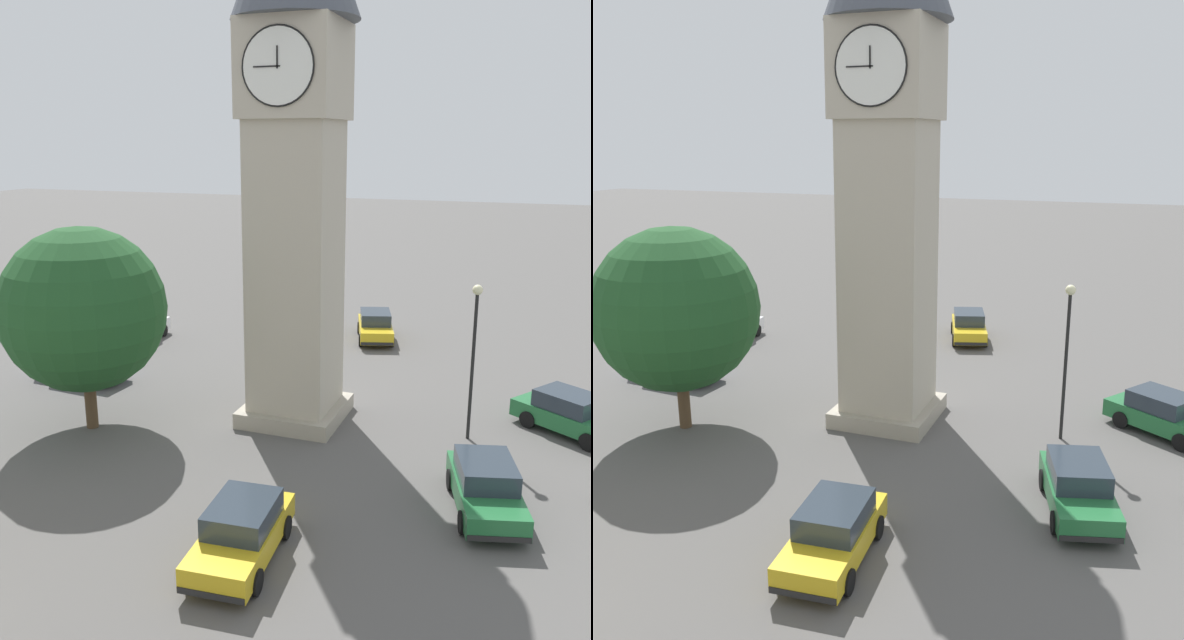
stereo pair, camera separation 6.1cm
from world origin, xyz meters
TOP-DOWN VIEW (x-y plane):
  - ground_plane at (0.00, 0.00)m, footprint 200.00×200.00m
  - clock_tower at (0.00, 0.00)m, footprint 4.42×4.42m
  - car_blue_kerb at (-9.94, -2.14)m, footprint 4.36×3.71m
  - car_silver_kerb at (-1.90, 9.14)m, footprint 2.06×4.25m
  - car_red_corner at (-7.53, 4.55)m, footprint 2.73×4.43m
  - car_white_side at (10.59, -0.87)m, footprint 4.25×2.05m
  - car_black_far at (11.42, -6.86)m, footprint 2.08×4.26m
  - car_green_alley at (-0.31, -11.60)m, footprint 2.81×4.44m
  - tree at (6.87, 3.45)m, footprint 5.99×5.99m
  - lamp_post at (-6.50, -0.37)m, footprint 0.36×0.36m

SIDE VIEW (x-z plane):
  - ground_plane at x=0.00m, z-range 0.00..0.00m
  - car_blue_kerb at x=-9.94m, z-range 0.00..1.53m
  - car_silver_kerb at x=-1.90m, z-range 0.00..1.53m
  - car_red_corner at x=-7.53m, z-range 0.00..1.53m
  - car_white_side at x=10.59m, z-range 0.00..1.53m
  - car_black_far at x=11.42m, z-range 0.00..1.53m
  - car_green_alley at x=-0.31m, z-range 0.00..1.53m
  - lamp_post at x=-6.50m, z-range 0.89..6.57m
  - tree at x=6.87m, z-range 0.77..8.33m
  - clock_tower at x=0.00m, z-range 1.70..22.08m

